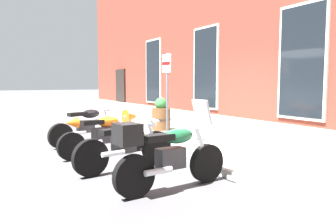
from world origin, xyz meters
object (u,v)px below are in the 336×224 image
motorcycle_green_touring (168,154)px  motorcycle_black_naked (88,126)px  parking_sign (167,85)px  motorcycle_grey_naked (127,145)px  motorcycle_orange_sport (108,131)px  barrel_planter (161,116)px

motorcycle_green_touring → motorcycle_black_naked: bearing=179.3°
motorcycle_black_naked → parking_sign: parking_sign is taller
motorcycle_grey_naked → parking_sign: parking_sign is taller
motorcycle_black_naked → motorcycle_grey_naked: motorcycle_black_naked is taller
motorcycle_orange_sport → motorcycle_black_naked: bearing=-179.5°
motorcycle_grey_naked → parking_sign: 2.32m
motorcycle_orange_sport → parking_sign: (0.10, 1.49, 1.03)m
motorcycle_green_touring → parking_sign: (-2.69, 1.56, 1.02)m
motorcycle_green_touring → parking_sign: bearing=149.9°
motorcycle_black_naked → motorcycle_orange_sport: size_ratio=0.98×
motorcycle_black_naked → motorcycle_grey_naked: 2.82m
motorcycle_black_naked → motorcycle_green_touring: 4.26m
motorcycle_black_naked → motorcycle_green_touring: size_ratio=1.05×
motorcycle_orange_sport → motorcycle_grey_naked: bearing=-4.8°
motorcycle_green_touring → parking_sign: 3.28m
motorcycle_black_naked → barrel_planter: barrel_planter is taller
motorcycle_grey_naked → motorcycle_orange_sport: bearing=175.2°
motorcycle_grey_naked → motorcycle_green_touring: (1.44, 0.05, 0.09)m
motorcycle_green_touring → parking_sign: parking_sign is taller
motorcycle_grey_naked → motorcycle_green_touring: size_ratio=1.06×
motorcycle_orange_sport → barrel_planter: size_ratio=2.06×
motorcycle_grey_naked → motorcycle_green_touring: 1.45m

